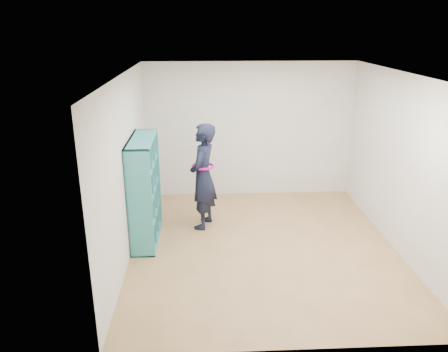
{
  "coord_description": "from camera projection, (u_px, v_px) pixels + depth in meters",
  "views": [
    {
      "loc": [
        -0.9,
        -5.94,
        3.25
      ],
      "look_at": [
        -0.59,
        0.3,
        1.06
      ],
      "focal_mm": 35.0,
      "sensor_mm": 36.0,
      "label": 1
    }
  ],
  "objects": [
    {
      "name": "wall_right",
      "position": [
        401.0,
        164.0,
        6.38
      ],
      "size": [
        0.02,
        4.5,
        2.6
      ],
      "primitive_type": "cube",
      "color": "beige",
      "rests_on": "floor"
    },
    {
      "name": "wall_back",
      "position": [
        249.0,
        130.0,
        8.41
      ],
      "size": [
        4.0,
        0.02,
        2.6
      ],
      "primitive_type": "cube",
      "color": "beige",
      "rests_on": "floor"
    },
    {
      "name": "person",
      "position": [
        203.0,
        176.0,
        7.13
      ],
      "size": [
        0.6,
        0.74,
        1.77
      ],
      "rotation": [
        0.0,
        0.0,
        -1.87
      ],
      "color": "black",
      "rests_on": "floor"
    },
    {
      "name": "bookshelf",
      "position": [
        143.0,
        192.0,
        6.72
      ],
      "size": [
        0.36,
        1.23,
        1.65
      ],
      "color": "teal",
      "rests_on": "floor"
    },
    {
      "name": "wall_left",
      "position": [
        126.0,
        169.0,
        6.19
      ],
      "size": [
        0.02,
        4.5,
        2.6
      ],
      "primitive_type": "cube",
      "color": "beige",
      "rests_on": "floor"
    },
    {
      "name": "ceiling",
      "position": [
        269.0,
        75.0,
        5.86
      ],
      "size": [
        4.5,
        4.5,
        0.0
      ],
      "primitive_type": "plane",
      "color": "white",
      "rests_on": "wall_back"
    },
    {
      "name": "smartphone",
      "position": [
        196.0,
        167.0,
        7.2
      ],
      "size": [
        0.04,
        0.1,
        0.13
      ],
      "rotation": [
        0.47,
        0.0,
        -0.26
      ],
      "color": "silver",
      "rests_on": "person"
    },
    {
      "name": "floor",
      "position": [
        263.0,
        247.0,
        6.72
      ],
      "size": [
        4.5,
        4.5,
        0.0
      ],
      "primitive_type": "plane",
      "color": "olive",
      "rests_on": "ground"
    },
    {
      "name": "wall_front",
      "position": [
        299.0,
        240.0,
        4.17
      ],
      "size": [
        4.0,
        0.02,
        2.6
      ],
      "primitive_type": "cube",
      "color": "beige",
      "rests_on": "floor"
    }
  ]
}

